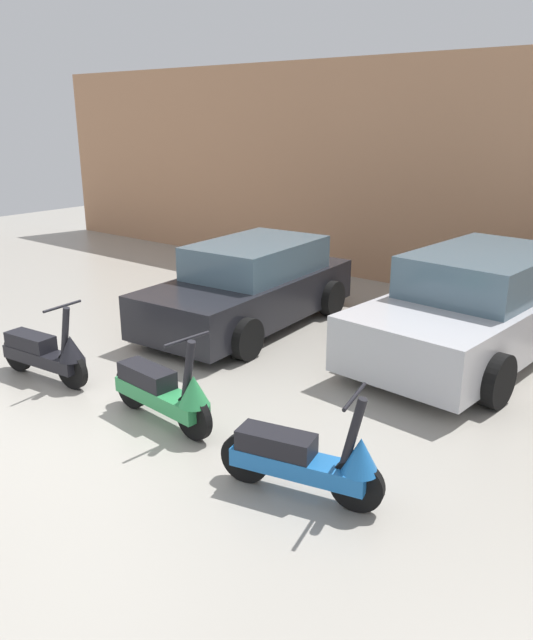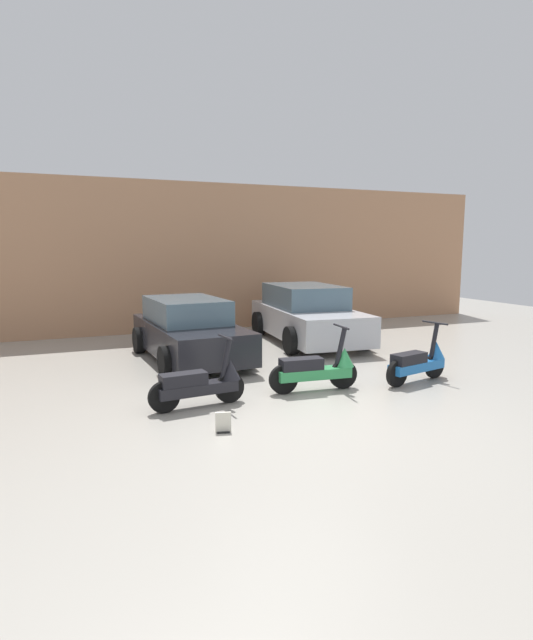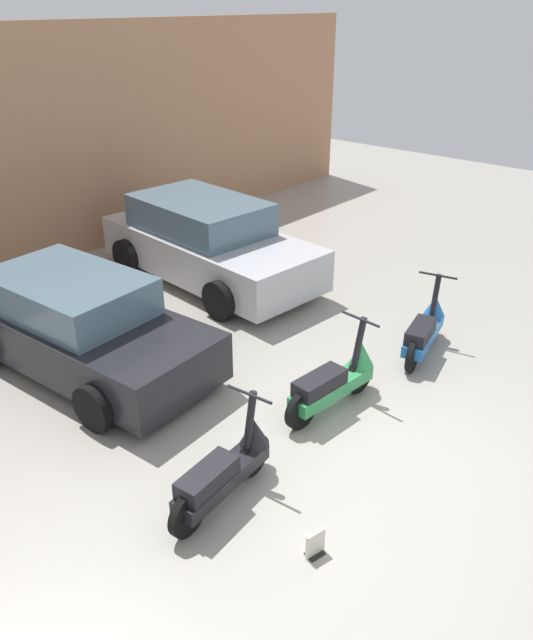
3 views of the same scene
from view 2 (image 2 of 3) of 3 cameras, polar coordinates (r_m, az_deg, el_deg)
The scene contains 8 objects.
ground_plane at distance 7.24m, azimuth 4.71°, elevation -10.51°, with size 28.00×28.00×0.00m, color #9E998E.
wall_back at distance 14.10m, azimuth -9.37°, elevation 7.09°, with size 19.60×0.12×4.11m, color tan.
scooter_front_left at distance 7.42m, azimuth -7.40°, elevation -7.13°, with size 1.47×0.53×1.02m.
scooter_front_right at distance 8.20m, azimuth 5.88°, elevation -5.51°, with size 1.52×0.55×1.06m.
scooter_front_center at distance 9.10m, azimuth 17.06°, elevation -4.54°, with size 1.45×0.63×1.02m.
car_rear_left at distance 10.53m, azimuth -8.88°, elevation -1.20°, with size 2.01×3.84×1.27m.
car_rear_center at distance 12.40m, azimuth 4.61°, elevation 0.59°, with size 2.25×4.24×1.40m.
placard_near_left_scooter at distance 6.49m, azimuth -4.97°, elevation -11.68°, with size 0.20×0.15×0.26m.
Camera 2 is at (-3.10, -6.11, 2.33)m, focal length 28.00 mm.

